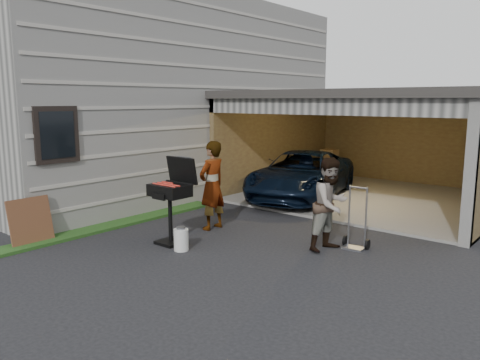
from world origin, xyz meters
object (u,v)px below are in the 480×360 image
object	(u,v)px
hand_truck	(355,237)
bbq_grill	(171,193)
woman	(212,185)
man	(331,204)
plywood_panel	(31,222)
minivan	(302,177)
propane_tank	(181,240)

from	to	relation	value
hand_truck	bbq_grill	bearing A→B (deg)	-149.64
woman	man	xyz separation A→B (m)	(2.57, 0.33, -0.09)
woman	hand_truck	distance (m)	3.06
man	bbq_grill	distance (m)	2.92
man	plywood_panel	xyz separation A→B (m)	(-4.41, -3.28, -0.40)
woman	plywood_panel	size ratio (longest dim) A/B	2.07
man	minivan	bearing A→B (deg)	50.27
plywood_panel	hand_truck	bearing A→B (deg)	37.66
man	bbq_grill	xyz separation A→B (m)	(-2.47, -1.54, 0.12)
minivan	hand_truck	world-z (taller)	minivan
minivan	woman	distance (m)	3.76
hand_truck	man	bearing A→B (deg)	-134.83
woman	propane_tank	size ratio (longest dim) A/B	4.69
bbq_grill	propane_tank	world-z (taller)	bbq_grill
minivan	bbq_grill	xyz separation A→B (m)	(0.29, -4.96, 0.34)
woman	minivan	bearing A→B (deg)	-177.81
woman	bbq_grill	world-z (taller)	woman
propane_tank	plywood_panel	distance (m)	2.86
minivan	propane_tank	bearing A→B (deg)	-96.96
woman	bbq_grill	xyz separation A→B (m)	(0.10, -1.21, 0.03)
woman	hand_truck	world-z (taller)	woman
woman	man	world-z (taller)	woman
propane_tank	plywood_panel	xyz separation A→B (m)	(-2.39, -1.55, 0.24)
man	woman	bearing A→B (deg)	108.64
minivan	hand_truck	xyz separation A→B (m)	(3.08, -3.05, -0.40)
bbq_grill	hand_truck	bearing A→B (deg)	34.44
woman	man	size ratio (longest dim) A/B	1.10
minivan	woman	xyz separation A→B (m)	(0.19, -3.75, 0.31)
bbq_grill	plywood_panel	world-z (taller)	bbq_grill
bbq_grill	propane_tank	xyz separation A→B (m)	(0.45, -0.19, -0.76)
minivan	man	size ratio (longest dim) A/B	2.65
bbq_grill	plywood_panel	distance (m)	2.66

